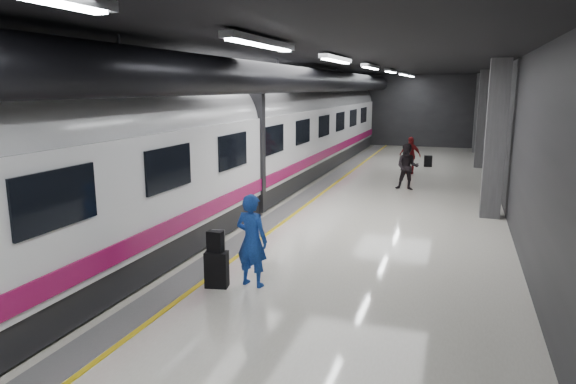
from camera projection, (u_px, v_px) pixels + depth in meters
The scene contains 9 objects.
ground at pixel (321, 220), 14.58m from camera, with size 40.00×40.00×0.00m, color silver.
platform_hall at pixel (322, 93), 14.85m from camera, with size 10.02×40.02×4.51m.
train at pixel (216, 144), 15.19m from camera, with size 3.05×38.00×4.05m.
traveler_main at pixel (252, 240), 9.63m from camera, with size 0.65×0.43×1.78m, color blue.
suitcase_main at pixel (217, 269), 9.66m from camera, with size 0.42×0.27×0.69m, color black.
shoulder_bag at pixel (215, 242), 9.55m from camera, with size 0.30×0.16×0.40m, color black.
traveler_far_a at pixel (407, 167), 18.78m from camera, with size 0.83×0.65×1.71m, color black.
traveler_far_b at pixel (410, 155), 22.36m from camera, with size 0.94×0.39×1.61m, color maroon.
suitcase_far at pixel (428, 161), 24.40m from camera, with size 0.36×0.23×0.53m, color black.
Camera 1 is at (3.62, -13.69, 3.71)m, focal length 32.00 mm.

